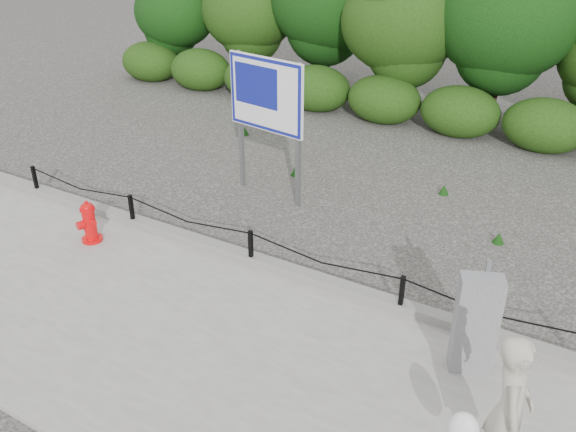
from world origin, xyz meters
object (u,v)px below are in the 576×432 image
at_px(fire_hydrant, 89,222).
at_px(pedestrian, 506,412).
at_px(advertising_sign, 266,101).
at_px(utility_cabinet, 476,324).

bearing_deg(fire_hydrant, pedestrian, 9.44).
xyz_separation_m(fire_hydrant, advertising_sign, (1.55, 3.13, 1.49)).
relative_size(pedestrian, utility_cabinet, 1.17).
distance_m(fire_hydrant, advertising_sign, 3.80).
bearing_deg(fire_hydrant, utility_cabinet, 21.07).
xyz_separation_m(fire_hydrant, utility_cabinet, (6.38, 0.13, 0.31)).
relative_size(fire_hydrant, advertising_sign, 0.27).
height_order(utility_cabinet, advertising_sign, advertising_sign).
relative_size(fire_hydrant, utility_cabinet, 0.51).
bearing_deg(pedestrian, utility_cabinet, 12.61).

